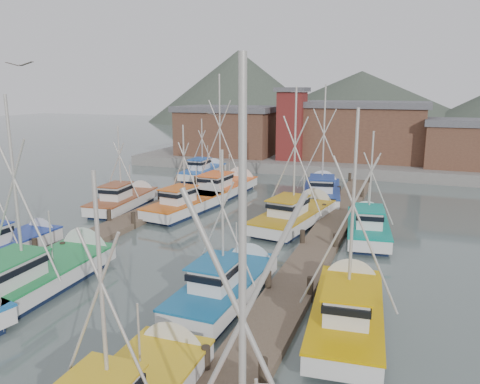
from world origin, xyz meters
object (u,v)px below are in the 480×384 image
(lookout_tower, at_px, (292,123))
(boat_12, at_px, (224,187))
(boat_4, at_px, (37,276))
(boat_8, at_px, (190,204))

(lookout_tower, relative_size, boat_12, 0.72)
(lookout_tower, xyz_separation_m, boat_12, (-2.18, -15.85, -4.86))
(boat_4, bearing_deg, boat_12, 86.65)
(lookout_tower, xyz_separation_m, boat_8, (-2.37, -22.46, -4.87))
(boat_12, bearing_deg, boat_4, -88.11)
(boat_8, bearing_deg, boat_4, -83.31)
(lookout_tower, bearing_deg, boat_4, -93.99)
(lookout_tower, height_order, boat_8, lookout_tower)
(boat_4, xyz_separation_m, boat_12, (0.49, 22.47, 0.01))
(boat_4, bearing_deg, lookout_tower, 83.91)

